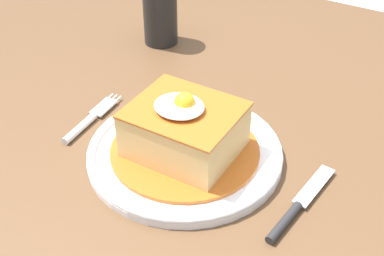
{
  "coord_description": "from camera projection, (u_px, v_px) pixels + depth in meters",
  "views": [
    {
      "loc": [
        0.35,
        -0.65,
        1.24
      ],
      "look_at": [
        0.05,
        -0.14,
        0.79
      ],
      "focal_mm": 48.98,
      "sensor_mm": 36.0,
      "label": 1
    }
  ],
  "objects": [
    {
      "name": "sandwich_meal",
      "position": [
        185.0,
        132.0,
        0.73
      ],
      "size": [
        0.22,
        0.22,
        0.1
      ],
      "color": "#B75B1E",
      "rests_on": "main_plate"
    },
    {
      "name": "knife",
      "position": [
        293.0,
        211.0,
        0.67
      ],
      "size": [
        0.03,
        0.17,
        0.01
      ],
      "color": "#262628",
      "rests_on": "dining_table"
    },
    {
      "name": "main_plate",
      "position": [
        185.0,
        152.0,
        0.76
      ],
      "size": [
        0.28,
        0.28,
        0.02
      ],
      "color": "white",
      "rests_on": "dining_table"
    },
    {
      "name": "soda_can",
      "position": [
        160.0,
        13.0,
        1.01
      ],
      "size": [
        0.07,
        0.07,
        0.12
      ],
      "color": "black",
      "rests_on": "dining_table"
    },
    {
      "name": "fork",
      "position": [
        88.0,
        121.0,
        0.82
      ],
      "size": [
        0.03,
        0.14,
        0.01
      ],
      "color": "silver",
      "rests_on": "dining_table"
    },
    {
      "name": "dining_table",
      "position": [
        208.0,
        141.0,
        0.95
      ],
      "size": [
        1.36,
        0.98,
        0.75
      ],
      "color": "brown",
      "rests_on": "ground_plane"
    }
  ]
}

